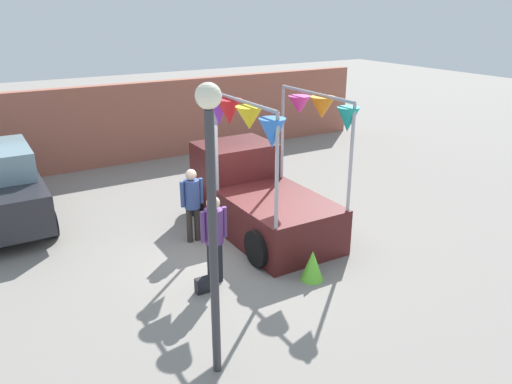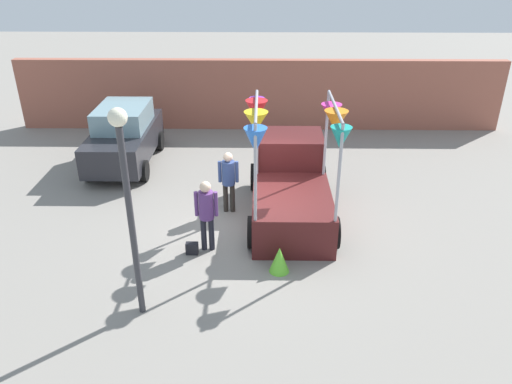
% 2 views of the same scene
% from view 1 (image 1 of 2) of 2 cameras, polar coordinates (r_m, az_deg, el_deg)
% --- Properties ---
extents(ground_plane, '(60.00, 60.00, 0.00)m').
position_cam_1_polar(ground_plane, '(10.80, -1.40, -6.60)').
color(ground_plane, gray).
extents(vendor_truck, '(2.46, 4.11, 3.23)m').
position_cam_1_polar(vendor_truck, '(11.59, -0.11, 0.23)').
color(vendor_truck, '#4C1919').
rests_on(vendor_truck, ground).
extents(parked_car, '(1.88, 4.00, 1.88)m').
position_cam_1_polar(parked_car, '(13.11, -27.20, 0.50)').
color(parked_car, '#26262B').
rests_on(parked_car, ground).
extents(person_customer, '(0.53, 0.34, 1.74)m').
position_cam_1_polar(person_customer, '(9.16, -4.83, -4.50)').
color(person_customer, black).
rests_on(person_customer, ground).
extents(person_vendor, '(0.53, 0.34, 1.67)m').
position_cam_1_polar(person_vendor, '(10.87, -7.32, -0.74)').
color(person_vendor, '#2D2823').
rests_on(person_vendor, ground).
extents(handbag, '(0.28, 0.16, 0.28)m').
position_cam_1_polar(handbag, '(9.30, -6.07, -10.54)').
color(handbag, black).
rests_on(handbag, ground).
extents(street_lamp, '(0.32, 0.32, 4.10)m').
position_cam_1_polar(street_lamp, '(6.29, -5.09, -0.68)').
color(street_lamp, '#333338').
rests_on(street_lamp, ground).
extents(brick_boundary_wall, '(18.00, 0.36, 2.60)m').
position_cam_1_polar(brick_boundary_wall, '(17.05, -14.18, 7.62)').
color(brick_boundary_wall, '#9E5947').
rests_on(brick_boundary_wall, ground).
extents(folded_kite_bundle_lime, '(0.53, 0.53, 0.60)m').
position_cam_1_polar(folded_kite_bundle_lime, '(9.63, 6.46, -8.33)').
color(folded_kite_bundle_lime, '#66CC33').
rests_on(folded_kite_bundle_lime, ground).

